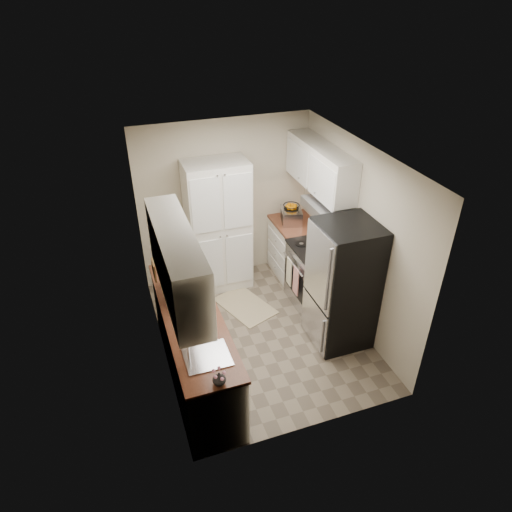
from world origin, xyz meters
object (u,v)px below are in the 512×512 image
Objects in this scene: refrigerator at (343,285)px; toaster_oven at (291,216)px; electric_range at (316,275)px; microwave at (189,280)px; pantry_cabinet at (218,227)px; wine_bottle at (173,260)px.

toaster_oven is at bearing 90.35° from refrigerator.
microwave is at bearing -168.76° from electric_range.
electric_range is 2.05× the size of microwave.
refrigerator is (1.14, -1.73, -0.15)m from pantry_cabinet.
refrigerator is at bearing -92.48° from electric_range.
pantry_cabinet is 3.63× the size of microwave.
toaster_oven is (1.94, 0.69, -0.02)m from wine_bottle.
microwave is 2.14× the size of wine_bottle.
electric_range is (1.17, -0.93, -0.52)m from pantry_cabinet.
pantry_cabinet is at bearing -28.88° from microwave.
wine_bottle is (-0.81, -0.77, 0.05)m from pantry_cabinet.
pantry_cabinet is 1.48m from microwave.
electric_range is 2.01m from microwave.
microwave is (-1.85, 0.43, 0.22)m from refrigerator.
wine_bottle is (-1.95, 0.96, 0.20)m from refrigerator.
microwave is (-0.71, -1.30, 0.07)m from pantry_cabinet.
microwave is 1.47× the size of toaster_oven.
wine_bottle reaches higher than toaster_oven.
pantry_cabinet is 1.12m from wine_bottle.
refrigerator reaches higher than wine_bottle.
refrigerator is 1.66m from toaster_oven.
wine_bottle is 2.06m from toaster_oven.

